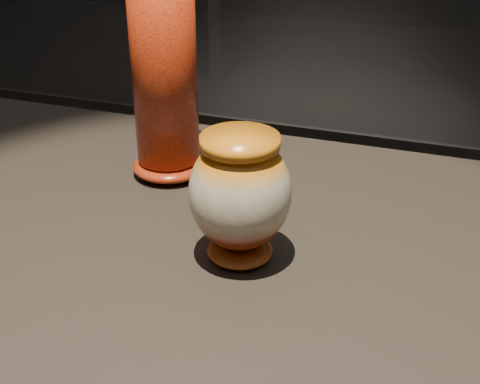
% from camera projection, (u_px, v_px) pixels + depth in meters
% --- Properties ---
extents(main_vase, '(0.16, 0.16, 0.17)m').
position_uv_depth(main_vase, '(240.00, 194.00, 0.82)').
color(main_vase, maroon).
rests_on(main_vase, display_plinth).
extents(tall_vase, '(0.13, 0.13, 0.37)m').
position_uv_depth(tall_vase, '(164.00, 66.00, 0.99)').
color(tall_vase, '#D6460E').
rests_on(tall_vase, display_plinth).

